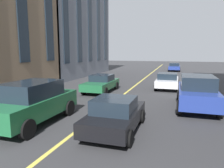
# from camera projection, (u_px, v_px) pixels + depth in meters

# --- Properties ---
(lane_centre_line) EXTENTS (80.00, 0.16, 0.01)m
(lane_centre_line) POSITION_uv_depth(u_px,v_px,m) (126.00, 92.00, 16.52)
(lane_centre_line) COLOR #D8C64C
(lane_centre_line) RESTS_ON ground_plane
(car_blue_trailing) EXTENTS (4.40, 1.95, 1.37)m
(car_blue_trailing) POSITION_uv_depth(u_px,v_px,m) (174.00, 67.00, 35.37)
(car_blue_trailing) COLOR navy
(car_blue_trailing) RESTS_ON ground_plane
(car_blue_near) EXTENTS (4.70, 2.14, 1.88)m
(car_blue_near) POSITION_uv_depth(u_px,v_px,m) (197.00, 92.00, 11.71)
(car_blue_near) COLOR navy
(car_blue_near) RESTS_ON ground_plane
(car_white_parked_a) EXTENTS (4.40, 1.95, 1.37)m
(car_white_parked_a) POSITION_uv_depth(u_px,v_px,m) (167.00, 81.00, 18.27)
(car_white_parked_a) COLOR silver
(car_white_parked_a) RESTS_ON ground_plane
(car_green_oncoming) EXTENTS (4.40, 1.95, 1.37)m
(car_green_oncoming) POSITION_uv_depth(u_px,v_px,m) (101.00, 83.00, 16.79)
(car_green_oncoming) COLOR #1E6038
(car_green_oncoming) RESTS_ON ground_plane
(car_green_far) EXTENTS (4.70, 2.14, 1.88)m
(car_green_far) POSITION_uv_depth(u_px,v_px,m) (33.00, 102.00, 9.27)
(car_green_far) COLOR #1E6038
(car_green_far) RESTS_ON ground_plane
(car_black_mid) EXTENTS (3.90, 1.89, 1.40)m
(car_black_mid) POSITION_uv_depth(u_px,v_px,m) (115.00, 114.00, 8.35)
(car_black_mid) COLOR black
(car_black_mid) RESTS_ON ground_plane
(building_left_far) EXTENTS (15.71, 12.68, 14.09)m
(building_left_far) POSITION_uv_depth(u_px,v_px,m) (48.00, 24.00, 29.21)
(building_left_far) COLOR slate
(building_left_far) RESTS_ON ground_plane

